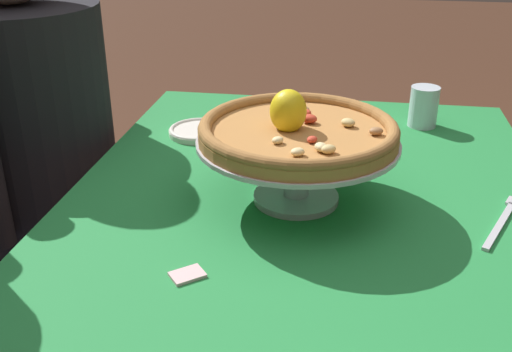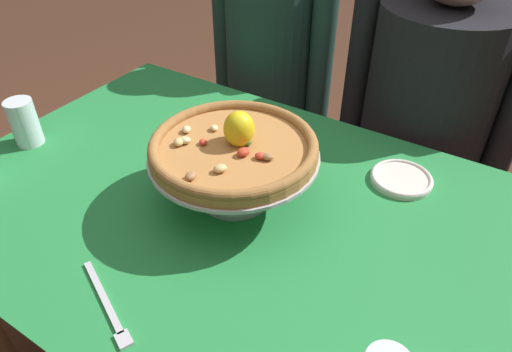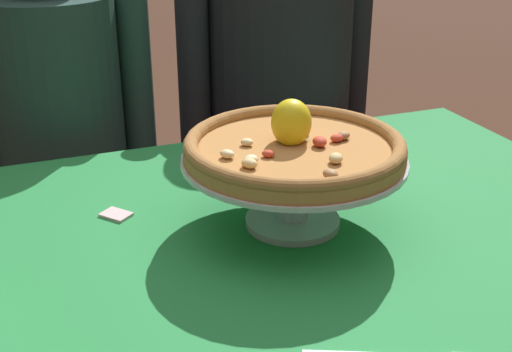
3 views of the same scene
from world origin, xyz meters
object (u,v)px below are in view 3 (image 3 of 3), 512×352
sugar_packet (116,215)px  pizza (294,146)px  pizza_stand (294,176)px  diner_right (277,135)px  side_plate (370,144)px  diner_left (67,180)px

sugar_packet → pizza: bearing=-26.5°
pizza_stand → diner_right: diner_right is taller
side_plate → diner_right: size_ratio=0.12×
diner_right → pizza_stand: bearing=-110.7°
pizza → diner_right: diner_right is taller
pizza → diner_right: bearing=69.3°
side_plate → diner_left: (-0.61, 0.41, -0.16)m
pizza → diner_right: 0.75m
pizza → pizza_stand: bearing=-87.5°
pizza_stand → diner_left: diner_left is taller
pizza → sugar_packet: (-0.27, 0.14, -0.14)m
sugar_packet → diner_left: 0.56m
sugar_packet → side_plate: bearing=12.2°
side_plate → diner_left: size_ratio=0.12×
pizza_stand → sugar_packet: bearing=153.3°
side_plate → diner_right: bearing=97.3°
diner_right → diner_left: bearing=178.8°
pizza → side_plate: pizza is taller
pizza_stand → pizza: 0.05m
pizza_stand → side_plate: 0.41m
pizza → diner_left: 0.80m
pizza → diner_right: size_ratio=0.29×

